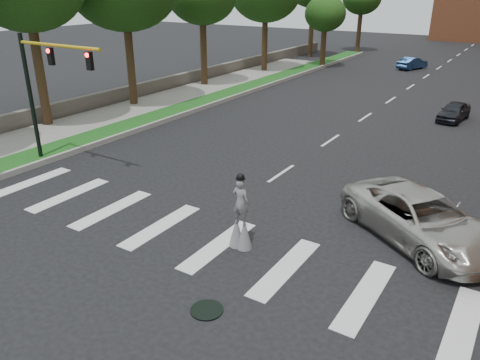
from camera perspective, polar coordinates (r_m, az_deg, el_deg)
ground_plane at (r=16.13m, az=-8.50°, el=-8.18°), size 160.00×160.00×0.00m
grass_median at (r=37.63m, az=-2.00°, el=10.28°), size 2.00×60.00×0.25m
median_curb at (r=37.06m, az=-0.64°, el=10.12°), size 0.20×60.00×0.28m
sidewalk_left at (r=32.34m, az=-16.67°, el=7.20°), size 4.00×60.00×0.18m
stone_wall at (r=42.36m, az=-6.73°, el=12.13°), size 0.50×56.00×1.10m
manhole at (r=13.26m, az=-4.08°, el=-15.53°), size 0.90×0.90×0.04m
traffic_signal at (r=23.63m, az=-22.81°, el=11.08°), size 5.30×0.23×6.20m
stilt_performer at (r=15.54m, az=0.06°, el=-4.89°), size 0.84×0.52×2.68m
suv_crossing at (r=17.18m, az=21.20°, el=-4.33°), size 6.64×5.81×1.70m
car_near at (r=33.77m, az=24.63°, el=7.62°), size 1.81×3.66×1.20m
car_mid at (r=53.61m, az=20.27°, el=13.22°), size 2.55×4.00×1.24m
tree_6 at (r=51.94m, az=10.35°, el=19.26°), size 4.25×4.25×7.27m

